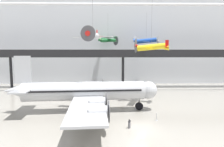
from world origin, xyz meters
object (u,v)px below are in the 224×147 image
Objects in this scene: suspended_plane_blue_trainer at (146,41)px; stanchion_barrier at (156,118)px; info_sign_pedestal at (129,125)px; suspended_plane_yellow_lowwing at (151,47)px; suspended_plane_silver_racer at (93,36)px; suspended_plane_green_biplane at (108,40)px; airliner_silver_main at (84,92)px.

suspended_plane_blue_trainer is 29.65m from stanchion_barrier.
info_sign_pedestal reaches higher than stanchion_barrier.
suspended_plane_silver_racer is at bearing 39.36° from suspended_plane_yellow_lowwing.
airliner_silver_main is at bearing -131.24° from suspended_plane_green_biplane.
suspended_plane_blue_trainer is at bearing -79.62° from suspended_plane_yellow_lowwing.
stanchion_barrier is at bearing -108.33° from suspended_plane_green_biplane.
suspended_plane_green_biplane is (3.92, 23.87, 9.49)m from airliner_silver_main.
suspended_plane_green_biplane reaches higher than suspended_plane_yellow_lowwing.
suspended_plane_silver_racer is (-10.46, -4.09, 1.81)m from suspended_plane_yellow_lowwing.
suspended_plane_blue_trainer is (2.27, 16.96, 2.01)m from suspended_plane_yellow_lowwing.
suspended_plane_yellow_lowwing reaches higher than info_sign_pedestal.
airliner_silver_main is at bearing -105.27° from suspended_plane_blue_trainer.
suspended_plane_silver_racer is at bearing 153.34° from info_sign_pedestal.
suspended_plane_blue_trainer is 8.51× the size of stanchion_barrier.
stanchion_barrier is at bearing 71.06° from suspended_plane_silver_racer.
stanchion_barrier is at bearing -80.12° from suspended_plane_blue_trainer.
suspended_plane_green_biplane is 0.98× the size of suspended_plane_silver_racer.
suspended_plane_yellow_lowwing is 8.42× the size of info_sign_pedestal.
suspended_plane_silver_racer is 16.24m from stanchion_barrier.
suspended_plane_silver_racer is 8.08× the size of stanchion_barrier.
suspended_plane_green_biplane is 20.26m from suspended_plane_yellow_lowwing.
suspended_plane_blue_trainer reaches higher than info_sign_pedestal.
info_sign_pedestal is (-5.27, -12.62, -10.04)m from suspended_plane_yellow_lowwing.
airliner_silver_main is 9.22m from suspended_plane_silver_racer.
airliner_silver_main is 3.21× the size of suspended_plane_silver_racer.
airliner_silver_main is 3.28× the size of suspended_plane_green_biplane.
suspended_plane_silver_racer is at bearing 37.93° from airliner_silver_main.
suspended_plane_blue_trainer is 32.81m from info_sign_pedestal.
stanchion_barrier is (9.32, -5.77, -11.99)m from suspended_plane_silver_racer.
airliner_silver_main is 28.02m from suspended_plane_blue_trainer.
suspended_plane_blue_trainer is at bearing -40.37° from suspended_plane_green_biplane.
suspended_plane_blue_trainer is at bearing 107.71° from info_sign_pedestal.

